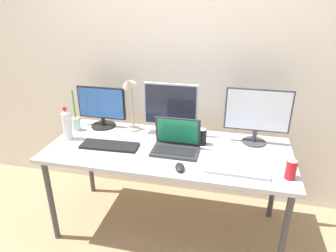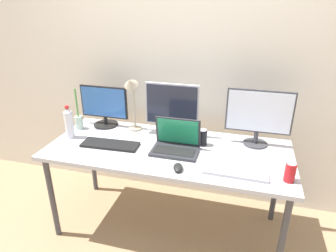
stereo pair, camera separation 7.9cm
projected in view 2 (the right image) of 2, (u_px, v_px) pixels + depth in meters
The scene contains 15 objects.
ground_plane at pixel (168, 226), 2.52m from camera, with size 16.00×16.00×0.00m, color #9E7F5B.
wall_back at pixel (186, 58), 2.52m from camera, with size 7.00×0.08×2.60m, color silver.
work_desk at pixel (168, 155), 2.25m from camera, with size 1.79×0.76×0.74m.
monitor_left at pixel (104, 106), 2.54m from camera, with size 0.42×0.21×0.35m.
monitor_center at pixel (172, 108), 2.36m from camera, with size 0.43×0.20×0.42m.
monitor_right at pixel (259, 115), 2.19m from camera, with size 0.48×0.18×0.43m.
laptop_silver at pixel (176, 143), 2.17m from camera, with size 0.34×0.22×0.24m.
keyboard_main at pixel (110, 145), 2.26m from camera, with size 0.43×0.15×0.02m, color black.
keyboard_aux at pixel (235, 173), 1.90m from camera, with size 0.41×0.12×0.02m, color #B2B2B7.
mouse_by_keyboard at pixel (178, 167), 1.94m from camera, with size 0.06×0.11×0.03m, color black.
water_bottle at pixel (69, 123), 2.35m from camera, with size 0.07×0.07×0.27m.
soda_can_near_keyboard at pixel (203, 137), 2.25m from camera, with size 0.07×0.07×0.13m.
soda_can_by_laptop at pixel (290, 172), 1.81m from camera, with size 0.07×0.07×0.13m.
bamboo_vase at pixel (79, 121), 2.52m from camera, with size 0.06×0.06×0.35m.
desk_lamp at pixel (132, 94), 2.37m from camera, with size 0.11×0.18×0.48m.
Camera 2 is at (0.52, -1.90, 1.79)m, focal length 32.00 mm.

